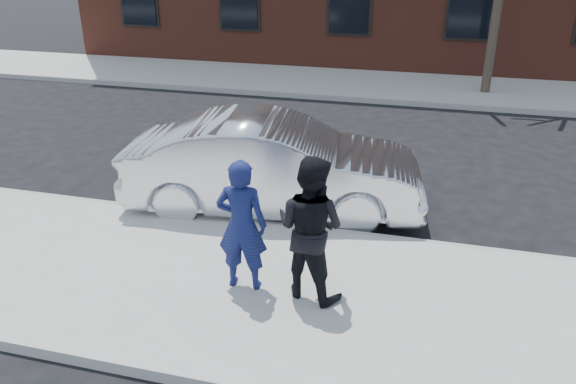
# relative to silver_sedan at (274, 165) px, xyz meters

# --- Properties ---
(ground) EXTENTS (100.00, 100.00, 0.00)m
(ground) POSITION_rel_silver_sedan_xyz_m (-0.57, -2.30, -0.81)
(ground) COLOR black
(ground) RESTS_ON ground
(near_sidewalk) EXTENTS (50.00, 3.50, 0.15)m
(near_sidewalk) POSITION_rel_silver_sedan_xyz_m (-0.57, -2.55, -0.74)
(near_sidewalk) COLOR #989690
(near_sidewalk) RESTS_ON ground
(near_curb) EXTENTS (50.00, 0.10, 0.15)m
(near_curb) POSITION_rel_silver_sedan_xyz_m (-0.57, -0.75, -0.74)
(near_curb) COLOR #999691
(near_curb) RESTS_ON ground
(far_sidewalk) EXTENTS (50.00, 3.50, 0.15)m
(far_sidewalk) POSITION_rel_silver_sedan_xyz_m (-0.57, 8.95, -0.74)
(far_sidewalk) COLOR #989690
(far_sidewalk) RESTS_ON ground
(far_curb) EXTENTS (50.00, 0.10, 0.15)m
(far_curb) POSITION_rel_silver_sedan_xyz_m (-0.57, 7.15, -0.74)
(far_curb) COLOR #999691
(far_curb) RESTS_ON ground
(silver_sedan) EXTENTS (5.14, 2.39, 1.63)m
(silver_sedan) POSITION_rel_silver_sedan_xyz_m (0.00, 0.00, 0.00)
(silver_sedan) COLOR silver
(silver_sedan) RESTS_ON ground
(man_hoodie) EXTENTS (0.67, 0.51, 1.76)m
(man_hoodie) POSITION_rel_silver_sedan_xyz_m (0.31, -2.54, 0.22)
(man_hoodie) COLOR navy
(man_hoodie) RESTS_ON near_sidewalk
(man_peacoat) EXTENTS (1.08, 0.95, 1.87)m
(man_peacoat) POSITION_rel_silver_sedan_xyz_m (1.17, -2.48, 0.27)
(man_peacoat) COLOR black
(man_peacoat) RESTS_ON near_sidewalk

